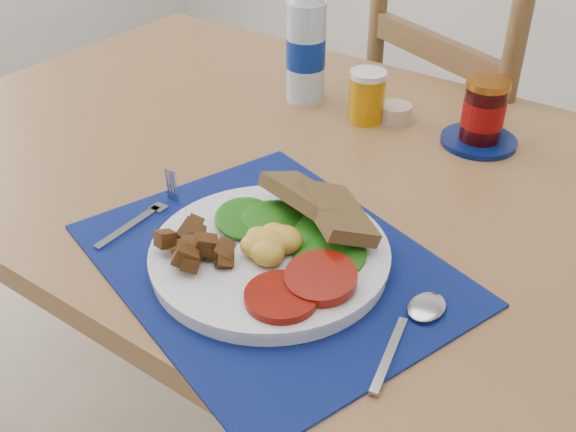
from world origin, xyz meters
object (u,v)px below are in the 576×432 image
Objects in this scene: juice_glass at (367,98)px; jam_on_saucer at (483,116)px; chair_far at (469,108)px; water_bottle at (306,44)px; breakfast_plate at (264,249)px.

juice_glass is 0.69× the size of jam_on_saucer.
chair_far is 4.99× the size of water_bottle.
juice_glass is (-0.11, 0.44, 0.02)m from breakfast_plate.
jam_on_saucer reaches higher than juice_glass.
jam_on_saucer is at bearing 3.97° from water_bottle.
chair_far reaches higher than breakfast_plate.
jam_on_saucer is (0.17, -0.40, 0.18)m from chair_far.
breakfast_plate is 0.49m from jam_on_saucer.
breakfast_plate is (0.07, -0.87, 0.16)m from chair_far.
chair_far is 0.47m from juice_glass.
chair_far is 0.47m from jam_on_saucer.
juice_glass is at bearing 126.27° from breakfast_plate.
breakfast_plate is at bearing -101.04° from jam_on_saucer.
chair_far is at bearing 117.26° from breakfast_plate.
chair_far reaches higher than water_bottle.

